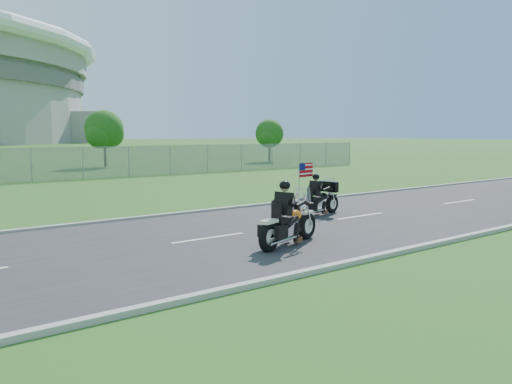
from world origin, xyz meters
TOP-DOWN VIEW (x-y plane):
  - ground at (0.00, 0.00)m, footprint 420.00×420.00m
  - road at (0.00, 0.00)m, footprint 120.00×8.00m
  - curb_north at (0.00, 4.05)m, footprint 120.00×0.18m
  - curb_south at (0.00, -4.05)m, footprint 120.00×0.18m
  - tree_fence_near at (6.04, 30.04)m, footprint 3.52×3.28m
  - tree_fence_far at (22.04, 28.03)m, footprint 3.08×2.87m
  - motorcycle_lead at (-0.82, -1.90)m, footprint 2.45×1.10m
  - motorcycle_follow at (2.99, 1.00)m, footprint 2.19×0.83m

SIDE VIEW (x-z plane):
  - ground at x=0.00m, z-range 0.00..0.00m
  - road at x=0.00m, z-range 0.00..0.04m
  - curb_north at x=0.00m, z-range -0.01..0.11m
  - curb_south at x=0.00m, z-range -0.01..0.11m
  - motorcycle_follow at x=2.99m, z-range -0.41..1.42m
  - motorcycle_lead at x=-0.82m, z-range -0.31..1.38m
  - tree_fence_far at x=22.04m, z-range 0.54..4.74m
  - tree_fence_near at x=6.04m, z-range 0.60..5.35m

